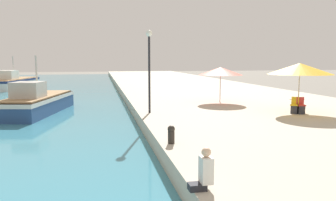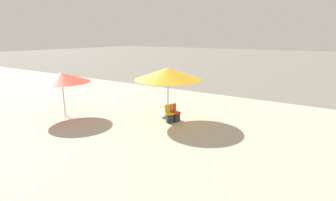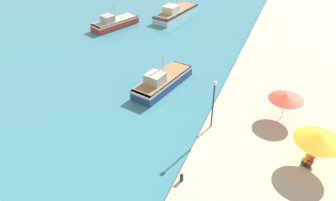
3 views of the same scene
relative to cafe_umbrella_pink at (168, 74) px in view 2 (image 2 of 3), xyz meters
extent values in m
cylinder|color=#B7B7B7|center=(0.00, 0.00, -1.30)|extent=(0.06, 0.06, 2.29)
cone|color=yellow|center=(0.00, 0.00, 0.00)|extent=(3.55, 3.55, 0.62)
cylinder|color=#B7B7B7|center=(-2.73, 5.16, -1.43)|extent=(0.06, 0.06, 2.05)
cone|color=#E04C38|center=(-2.73, 5.16, -0.29)|extent=(3.06, 3.06, 0.53)
cylinder|color=#333338|center=(-0.02, 0.11, -2.43)|extent=(0.44, 0.44, 0.04)
cylinder|color=#333338|center=(-0.02, 0.11, -2.10)|extent=(0.08, 0.08, 0.70)
cylinder|color=beige|center=(-0.02, 0.11, -1.73)|extent=(0.80, 0.80, 0.04)
cube|color=#2D2D33|center=(-0.21, -0.62, -2.23)|extent=(0.42, 0.42, 0.45)
cube|color=red|center=(-0.21, -0.62, -1.97)|extent=(0.49, 0.49, 0.06)
cube|color=red|center=(-0.16, -0.42, -1.74)|extent=(0.40, 0.16, 0.40)
cube|color=#2D2D33|center=(-0.52, -0.45, -2.23)|extent=(0.48, 0.48, 0.45)
cube|color=gold|center=(-0.52, -0.45, -1.97)|extent=(0.56, 0.56, 0.06)
cube|color=gold|center=(-0.39, -0.30, -1.74)|extent=(0.34, 0.31, 0.40)
camera|label=1|loc=(-10.94, -16.48, 0.51)|focal=35.00mm
camera|label=2|loc=(-11.37, -7.48, 1.92)|focal=28.00mm
camera|label=3|loc=(-3.33, -20.79, 15.29)|focal=35.00mm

